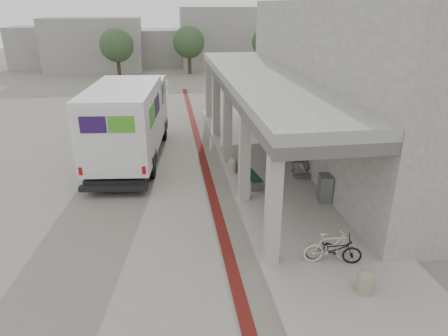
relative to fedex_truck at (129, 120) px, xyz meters
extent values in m
plane|color=slate|center=(2.31, -5.56, -1.94)|extent=(120.00, 120.00, 0.00)
cube|color=#5C1612|center=(3.31, -3.56, -1.93)|extent=(0.35, 40.00, 0.01)
cube|color=gray|center=(6.31, -5.56, -1.88)|extent=(4.40, 28.00, 0.12)
cube|color=slate|center=(9.66, -1.06, 1.56)|extent=(4.30, 17.00, 7.00)
cube|color=#53514E|center=(5.91, -1.06, 1.56)|extent=(3.40, 16.90, 0.35)
cube|color=slate|center=(5.91, -1.06, 1.91)|extent=(3.40, 16.90, 0.35)
cube|color=gray|center=(-5.69, 28.44, 0.81)|extent=(10.00, 6.00, 5.50)
cube|color=gray|center=(1.31, 32.44, 0.06)|extent=(8.00, 6.00, 4.00)
cube|color=gray|center=(8.31, 30.44, 1.31)|extent=(9.00, 6.00, 6.50)
cube|color=gray|center=(-11.69, 31.44, 0.31)|extent=(7.00, 5.00, 4.50)
cylinder|color=#38281C|center=(-2.69, 22.44, -0.74)|extent=(0.36, 0.36, 2.40)
sphere|color=#2C4126|center=(-2.69, 22.44, 1.26)|extent=(3.20, 3.20, 3.20)
cylinder|color=#38281C|center=(4.31, 24.44, -0.74)|extent=(0.36, 0.36, 2.40)
sphere|color=#2C4126|center=(4.31, 24.44, 1.26)|extent=(3.20, 3.20, 3.20)
cylinder|color=#38281C|center=(12.31, 23.44, -0.74)|extent=(0.36, 0.36, 2.40)
sphere|color=#2C4126|center=(12.31, 23.44, 1.26)|extent=(3.20, 3.20, 3.20)
cube|color=black|center=(0.00, -0.04, -1.49)|extent=(3.15, 8.04, 0.34)
cube|color=silver|center=(-0.11, -1.04, 0.25)|extent=(3.28, 6.07, 2.91)
cube|color=silver|center=(0.29, 2.80, 0.08)|extent=(2.89, 2.40, 2.58)
cube|color=silver|center=(0.42, 3.97, -0.87)|extent=(2.52, 0.92, 0.90)
cube|color=black|center=(0.39, 3.69, 0.69)|extent=(2.51, 0.80, 1.18)
cube|color=black|center=(-0.42, -4.05, -1.55)|extent=(2.59, 0.55, 0.20)
cube|color=#29104A|center=(-1.37, -0.12, 0.75)|extent=(0.18, 1.56, 0.84)
cube|color=#419C22|center=(-1.54, -1.79, 0.75)|extent=(0.18, 1.56, 0.84)
cube|color=#29104A|center=(-0.91, -3.92, 0.92)|extent=(0.95, 0.13, 0.62)
cube|color=#419C22|center=(0.09, -4.02, 0.92)|extent=(0.95, 0.13, 0.62)
cylinder|color=black|center=(-0.87, 2.98, -1.43)|extent=(0.42, 1.04, 1.01)
cylinder|color=black|center=(1.47, 2.73, -1.43)|extent=(0.42, 1.04, 1.01)
cylinder|color=black|center=(-1.40, -2.15, -1.43)|extent=(0.42, 1.04, 1.01)
cylinder|color=black|center=(0.93, -2.39, -1.43)|extent=(0.42, 1.04, 1.01)
cube|color=slate|center=(5.01, -4.52, -1.61)|extent=(0.42, 0.14, 0.42)
cube|color=slate|center=(4.80, -2.89, -1.61)|extent=(0.42, 0.14, 0.42)
cube|color=#103022|center=(4.75, -3.72, -1.38)|extent=(0.37, 1.97, 0.05)
cube|color=#103022|center=(4.91, -3.70, -1.38)|extent=(0.37, 1.97, 0.05)
cube|color=#103022|center=(5.06, -3.68, -1.38)|extent=(0.37, 1.97, 0.05)
cylinder|color=gray|center=(6.43, -10.65, -1.60)|extent=(0.43, 0.43, 0.43)
sphere|color=gray|center=(6.43, -10.65, -1.38)|extent=(0.43, 0.43, 0.43)
cylinder|color=gray|center=(4.41, -2.51, -1.61)|extent=(0.41, 0.41, 0.41)
sphere|color=gray|center=(4.41, -2.51, -1.41)|extent=(0.41, 0.41, 0.41)
cube|color=slate|center=(7.31, -5.67, -1.31)|extent=(0.56, 0.68, 1.01)
imported|color=black|center=(6.12, -9.32, -1.41)|extent=(1.66, 0.98, 0.82)
imported|color=beige|center=(6.04, -9.29, -1.36)|extent=(1.55, 0.50, 0.92)
camera|label=1|loc=(1.76, -18.18, 4.93)|focal=32.00mm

